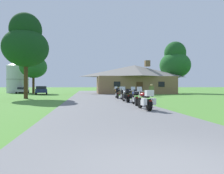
{
  "coord_description": "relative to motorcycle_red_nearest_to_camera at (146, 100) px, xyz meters",
  "views": [
    {
      "loc": [
        -1.42,
        -3.1,
        1.39
      ],
      "look_at": [
        1.75,
        22.09,
        1.29
      ],
      "focal_mm": 33.79,
      "sensor_mm": 36.0,
      "label": 1
    }
  ],
  "objects": [
    {
      "name": "ground_plane",
      "position": [
        -1.95,
        11.57,
        -0.61
      ],
      "size": [
        500.0,
        500.0,
        0.0
      ],
      "primitive_type": "plane",
      "color": "#4C8433"
    },
    {
      "name": "asphalt_driveway",
      "position": [
        -1.95,
        9.57,
        -0.58
      ],
      "size": [
        6.4,
        80.0,
        0.06
      ],
      "primitive_type": "cube",
      "color": "slate",
      "rests_on": "ground"
    },
    {
      "name": "motorcycle_red_nearest_to_camera",
      "position": [
        0.0,
        0.0,
        0.0
      ],
      "size": [
        0.82,
        2.08,
        1.3
      ],
      "rotation": [
        0.0,
        0.0,
        0.09
      ],
      "color": "black",
      "rests_on": "asphalt_driveway"
    },
    {
      "name": "motorcycle_blue_second_in_row",
      "position": [
        0.12,
        3.01,
        0.01
      ],
      "size": [
        0.66,
        2.08,
        1.3
      ],
      "rotation": [
        0.0,
        0.0,
        -0.06
      ],
      "color": "black",
      "rests_on": "asphalt_driveway"
    },
    {
      "name": "motorcycle_silver_third_in_row",
      "position": [
        0.05,
        5.89,
        0.0
      ],
      "size": [
        0.79,
        2.08,
        1.3
      ],
      "rotation": [
        0.0,
        0.0,
        0.07
      ],
      "color": "black",
      "rests_on": "asphalt_driveway"
    },
    {
      "name": "motorcycle_black_fourth_in_row",
      "position": [
        0.17,
        8.56,
        0.01
      ],
      "size": [
        0.66,
        2.08,
        1.3
      ],
      "rotation": [
        0.0,
        0.0,
        -0.04
      ],
      "color": "black",
      "rests_on": "asphalt_driveway"
    },
    {
      "name": "motorcycle_orange_farthest_in_row",
      "position": [
        0.06,
        11.34,
        0.01
      ],
      "size": [
        0.66,
        2.08,
        1.3
      ],
      "rotation": [
        0.0,
        0.0,
        -0.02
      ],
      "color": "black",
      "rests_on": "asphalt_driveway"
    },
    {
      "name": "stone_lodge",
      "position": [
        5.68,
        26.83,
        2.13
      ],
      "size": [
        14.53,
        7.82,
        6.21
      ],
      "color": "brown",
      "rests_on": "ground"
    },
    {
      "name": "bystander_red_shirt_near_lodge",
      "position": [
        6.4,
        18.56,
        0.32
      ],
      "size": [
        0.4,
        0.44,
        1.67
      ],
      "rotation": [
        0.0,
        0.0,
        2.26
      ],
      "color": "#75664C",
      "rests_on": "ground"
    },
    {
      "name": "bystander_olive_shirt_beside_signpost",
      "position": [
        5.84,
        17.41,
        0.32
      ],
      "size": [
        0.54,
        0.29,
        1.67
      ],
      "rotation": [
        0.0,
        0.0,
        6.09
      ],
      "color": "black",
      "rests_on": "ground"
    },
    {
      "name": "bystander_olive_shirt_by_tree",
      "position": [
        5.41,
        15.58,
        0.34
      ],
      "size": [
        0.55,
        0.24,
        1.69
      ],
      "rotation": [
        0.0,
        0.0,
        6.24
      ],
      "color": "navy",
      "rests_on": "ground"
    },
    {
      "name": "tree_left_far",
      "position": [
        -13.12,
        29.63,
        5.03
      ],
      "size": [
        4.98,
        4.98,
        8.92
      ],
      "color": "#422D19",
      "rests_on": "ground"
    },
    {
      "name": "tree_right_of_lodge",
      "position": [
        14.48,
        28.85,
        5.72
      ],
      "size": [
        6.11,
        6.11,
        10.34
      ],
      "color": "#422D19",
      "rests_on": "ground"
    },
    {
      "name": "tree_left_near",
      "position": [
        -10.03,
        13.13,
        5.68
      ],
      "size": [
        5.03,
        5.03,
        9.6
      ],
      "color": "#422D19",
      "rests_on": "ground"
    },
    {
      "name": "metal_silo_distant",
      "position": [
        -17.34,
        34.25,
        2.72
      ],
      "size": [
        4.42,
        4.42,
        6.65
      ],
      "color": "#B2B7BC",
      "rests_on": "ground"
    },
    {
      "name": "parked_navy_suv_far_left",
      "position": [
        -10.84,
        25.53,
        0.17
      ],
      "size": [
        2.65,
        4.86,
        1.4
      ],
      "rotation": [
        0.0,
        0.0,
        0.18
      ],
      "color": "navy",
      "rests_on": "ground"
    },
    {
      "name": "parked_silver_sedan_far_left",
      "position": [
        -15.46,
        31.01,
        0.03
      ],
      "size": [
        2.26,
        4.36,
        1.2
      ],
      "rotation": [
        0.0,
        0.0,
        0.1
      ],
      "color": "#ADAFB7",
      "rests_on": "ground"
    }
  ]
}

